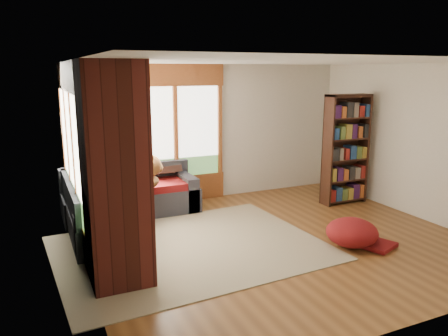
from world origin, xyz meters
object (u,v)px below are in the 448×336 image
object	(u,v)px
dog_tan	(138,178)
dog_brindle	(118,185)
sectional_sofa	(123,205)
bookshelf	(346,150)
brick_chimney	(116,176)
area_rug	(191,248)
pouf	(352,232)

from	to	relation	value
dog_tan	dog_brindle	world-z (taller)	dog_tan
sectional_sofa	dog_brindle	world-z (taller)	dog_brindle
bookshelf	dog_brindle	world-z (taller)	bookshelf
brick_chimney	bookshelf	size ratio (longest dim) A/B	1.26
brick_chimney	area_rug	distance (m)	1.79
brick_chimney	sectional_sofa	size ratio (longest dim) A/B	1.18
dog_tan	dog_brindle	xyz separation A→B (m)	(-0.36, -0.21, -0.03)
sectional_sofa	pouf	bearing A→B (deg)	-43.49
sectional_sofa	pouf	size ratio (longest dim) A/B	2.97
area_rug	dog_tan	distance (m)	1.55
brick_chimney	bookshelf	bearing A→B (deg)	17.94
sectional_sofa	dog_brindle	bearing A→B (deg)	-110.62
dog_brindle	brick_chimney	bearing A→B (deg)	166.86
area_rug	bookshelf	xyz separation A→B (m)	(3.44, 0.89, 1.02)
pouf	dog_brindle	distance (m)	3.55
area_rug	bookshelf	distance (m)	3.70
bookshelf	brick_chimney	bearing A→B (deg)	-162.06
dog_brindle	sectional_sofa	bearing A→B (deg)	-18.81
pouf	dog_tan	xyz separation A→B (m)	(-2.58, 2.13, 0.58)
bookshelf	dog_tan	size ratio (longest dim) A/B	2.02
bookshelf	dog_brindle	bearing A→B (deg)	177.82
bookshelf	dog_brindle	distance (m)	4.23
area_rug	bookshelf	bearing A→B (deg)	14.54
brick_chimney	bookshelf	xyz separation A→B (m)	(4.54, 1.47, -0.27)
sectional_sofa	bookshelf	bearing A→B (deg)	-11.86
area_rug	sectional_sofa	bearing A→B (deg)	113.94
pouf	sectional_sofa	bearing A→B (deg)	140.34
dog_brindle	area_rug	bearing A→B (deg)	-145.56
brick_chimney	dog_tan	size ratio (longest dim) A/B	2.55
area_rug	dog_brindle	size ratio (longest dim) A/B	4.37
area_rug	dog_brindle	xyz separation A→B (m)	(-0.78, 1.05, 0.75)
pouf	dog_brindle	size ratio (longest dim) A/B	0.88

